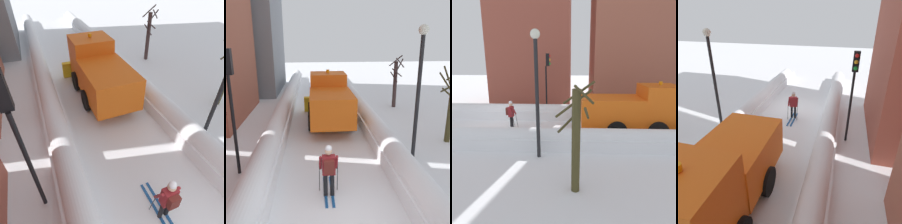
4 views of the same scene
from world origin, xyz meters
The scene contains 7 objects.
ground_plane centered at (0.00, 10.00, 0.00)m, with size 80.00×80.00×0.00m, color white.
snowbank_left centered at (-2.58, 10.00, 0.49)m, with size 1.10×36.00×1.10m.
snowbank_right centered at (2.58, 10.00, 0.46)m, with size 1.10×36.00×1.05m.
plow_truck centered at (0.32, 8.61, 1.48)m, with size 3.20×5.98×3.12m.
skier centered at (-0.21, 1.25, 1.00)m, with size 0.62×1.80×1.81m.
traffic_light_pole centered at (-3.56, 3.16, 3.27)m, with size 0.28×0.42×4.68m.
bare_tree_mid centered at (5.45, 12.08, 1.86)m, with size 1.05×1.15×3.85m.
Camera 1 is at (-2.75, -0.76, 6.33)m, focal length 31.32 mm.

